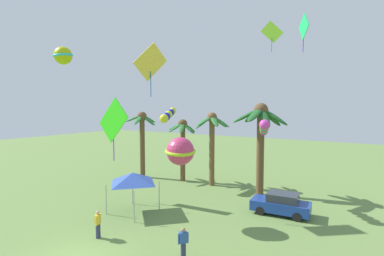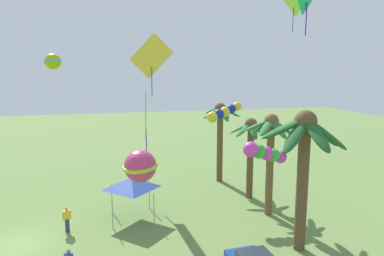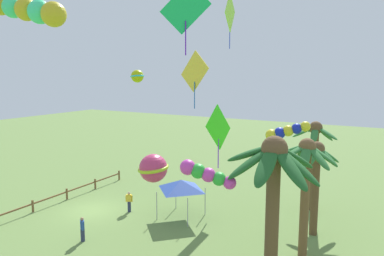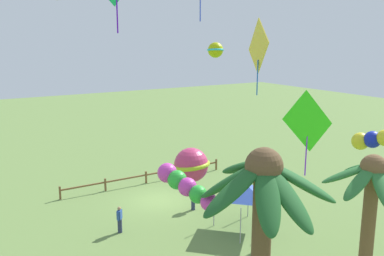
{
  "view_description": "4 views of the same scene",
  "coord_description": "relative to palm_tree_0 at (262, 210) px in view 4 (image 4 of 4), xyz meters",
  "views": [
    {
      "loc": [
        11.54,
        -7.87,
        7.42
      ],
      "look_at": [
        0.66,
        9.77,
        5.92
      ],
      "focal_mm": 26.61,
      "sensor_mm": 36.0,
      "label": 1
    },
    {
      "loc": [
        20.56,
        5.4,
        9.98
      ],
      "look_at": [
        0.71,
        10.09,
        6.51
      ],
      "focal_mm": 33.39,
      "sensor_mm": 36.0,
      "label": 2
    },
    {
      "loc": [
        19.64,
        20.14,
        10.51
      ],
      "look_at": [
        1.44,
        9.76,
        7.4
      ],
      "focal_mm": 34.05,
      "sensor_mm": 36.0,
      "label": 3
    },
    {
      "loc": [
        12.29,
        24.97,
        11.05
      ],
      "look_at": [
        2.45,
        8.65,
        7.01
      ],
      "focal_mm": 39.42,
      "sensor_mm": 36.0,
      "label": 4
    }
  ],
  "objects": [
    {
      "name": "kite_diamond_6",
      "position": [
        -9.64,
        -7.36,
        0.58
      ],
      "size": [
        3.63,
        0.43,
        5.08
      ],
      "color": "#31E818"
    },
    {
      "name": "kite_ball_7",
      "position": [
        -7.19,
        -13.27,
        4.58
      ],
      "size": [
        1.5,
        1.5,
        0.99
      ],
      "color": "#A9BA0C"
    },
    {
      "name": "spectator_1",
      "position": [
        0.17,
        -12.12,
        -4.95
      ],
      "size": [
        0.42,
        0.45,
        1.59
      ],
      "color": "#2D3351",
      "rests_on": "ground"
    },
    {
      "name": "palm_tree_2",
      "position": [
        -4.85,
        0.42,
        -0.67
      ],
      "size": [
        3.56,
        3.53,
        6.98
      ],
      "color": "brown",
      "rests_on": "ground"
    },
    {
      "name": "kite_tube_8",
      "position": [
        -8.38,
        -1.75,
        0.94
      ],
      "size": [
        1.28,
        2.85,
        1.42
      ],
      "color": "yellow"
    },
    {
      "name": "rail_fence",
      "position": [
        -4.77,
        -19.14,
        -5.16
      ],
      "size": [
        13.36,
        0.12,
        0.95
      ],
      "color": "brown",
      "rests_on": "ground"
    },
    {
      "name": "kite_diamond_4",
      "position": [
        -5.77,
        -7.33,
        4.86
      ],
      "size": [
        0.96,
        2.65,
        3.89
      ],
      "color": "yellow"
    },
    {
      "name": "kite_tube_0",
      "position": [
        1.18,
        -2.84,
        0.18
      ],
      "size": [
        1.3,
        2.54,
        1.31
      ],
      "color": "#D23AAF"
    },
    {
      "name": "palm_tree_0",
      "position": [
        0.0,
        0.0,
        0.0
      ],
      "size": [
        4.56,
        4.59,
        7.8
      ],
      "color": "brown",
      "rests_on": "ground"
    },
    {
      "name": "festival_tent",
      "position": [
        -6.3,
        -8.74,
        -3.29
      ],
      "size": [
        2.86,
        2.86,
        2.85
      ],
      "color": "#9E9EA3",
      "rests_on": "ground"
    },
    {
      "name": "ground_plane",
      "position": [
        -3.96,
        -15.45,
        -5.76
      ],
      "size": [
        120.0,
        120.0,
        0.0
      ],
      "primitive_type": "plane",
      "color": "olive"
    },
    {
      "name": "spectator_0",
      "position": [
        -5.21,
        -12.77,
        -4.95
      ],
      "size": [
        0.37,
        0.5,
        1.59
      ],
      "color": "#2D3351",
      "rests_on": "ground"
    },
    {
      "name": "kite_ball_2",
      "position": [
        -2.47,
        -8.45,
        -1.12
      ],
      "size": [
        2.77,
        2.77,
        1.79
      ],
      "color": "#C53464"
    }
  ]
}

